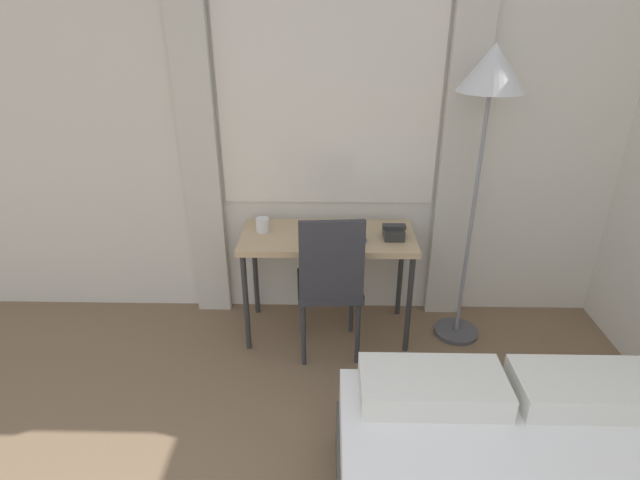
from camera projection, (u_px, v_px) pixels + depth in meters
wall_back_with_window at (287, 129)px, 3.27m from camera, size 5.51×0.13×2.70m
desk at (328, 244)px, 3.25m from camera, size 1.13×0.52×0.74m
desk_chair at (330, 279)px, 3.06m from camera, size 0.43×0.43×1.00m
standing_lamp at (490, 93)px, 2.80m from camera, size 0.38×0.38×1.91m
telephone at (394, 232)px, 3.17m from camera, size 0.15×0.16×0.09m
book at (341, 236)px, 3.18m from camera, size 0.31×0.22×0.02m
mug at (263, 225)px, 3.26m from camera, size 0.09×0.09×0.09m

